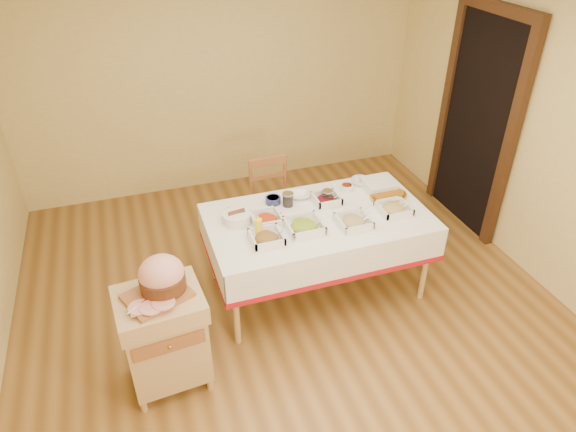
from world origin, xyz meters
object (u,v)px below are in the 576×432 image
at_px(dining_table, 317,232).
at_px(ham_on_board, 161,278).
at_px(preserve_jar_left, 288,200).
at_px(preserve_jar_right, 327,197).
at_px(brass_platter, 388,196).
at_px(bread_basket, 237,218).
at_px(mustard_bottle, 258,226).
at_px(plate_stack, 378,185).
at_px(butcher_cart, 165,335).
at_px(dining_chair, 273,204).

bearing_deg(dining_table, ham_on_board, -156.10).
height_order(preserve_jar_left, preserve_jar_right, preserve_jar_left).
bearing_deg(dining_table, brass_platter, 6.59).
distance_m(preserve_jar_right, brass_platter, 0.54).
relative_size(preserve_jar_right, bread_basket, 0.50).
height_order(preserve_jar_left, mustard_bottle, mustard_bottle).
bearing_deg(mustard_bottle, ham_on_board, -148.23).
bearing_deg(bread_basket, preserve_jar_right, 3.74).
height_order(preserve_jar_right, plate_stack, preserve_jar_right).
height_order(preserve_jar_left, brass_platter, preserve_jar_left).
distance_m(butcher_cart, preserve_jar_right, 1.75).
distance_m(ham_on_board, bread_basket, 0.99).
height_order(butcher_cart, preserve_jar_right, preserve_jar_right).
bearing_deg(preserve_jar_right, dining_table, -130.63).
xyz_separation_m(preserve_jar_left, brass_platter, (0.87, -0.16, -0.03)).
xyz_separation_m(bread_basket, plate_stack, (1.32, 0.12, -0.00)).
bearing_deg(brass_platter, mustard_bottle, -171.71).
xyz_separation_m(butcher_cart, mustard_bottle, (0.83, 0.52, 0.39)).
distance_m(ham_on_board, preserve_jar_left, 1.41).
height_order(dining_chair, preserve_jar_right, dining_chair).
relative_size(butcher_cart, preserve_jar_right, 6.93).
distance_m(butcher_cart, ham_on_board, 0.47).
height_order(dining_table, dining_chair, dining_chair).
bearing_deg(brass_platter, bread_basket, 177.94).
height_order(dining_table, preserve_jar_left, preserve_jar_left).
bearing_deg(preserve_jar_left, dining_chair, 87.21).
relative_size(preserve_jar_left, brass_platter, 0.36).
distance_m(mustard_bottle, brass_platter, 1.24).
distance_m(mustard_bottle, plate_stack, 1.26).
height_order(ham_on_board, brass_platter, ham_on_board).
bearing_deg(dining_chair, plate_stack, -32.04).
bearing_deg(plate_stack, preserve_jar_left, -179.50).
distance_m(plate_stack, brass_platter, 0.17).
bearing_deg(brass_platter, preserve_jar_right, 169.28).
bearing_deg(mustard_bottle, brass_platter, 8.29).
bearing_deg(plate_stack, dining_chair, 147.96).
bearing_deg(ham_on_board, brass_platter, 18.33).
relative_size(dining_chair, preserve_jar_left, 7.45).
xyz_separation_m(butcher_cart, preserve_jar_left, (1.19, 0.86, 0.36)).
bearing_deg(preserve_jar_right, ham_on_board, -152.59).
relative_size(butcher_cart, mustard_bottle, 4.48).
bearing_deg(butcher_cart, preserve_jar_right, 27.74).
xyz_separation_m(preserve_jar_right, mustard_bottle, (-0.69, -0.28, 0.03)).
height_order(plate_stack, brass_platter, plate_stack).
height_order(dining_table, mustard_bottle, mustard_bottle).
distance_m(ham_on_board, preserve_jar_right, 1.67).
distance_m(dining_table, plate_stack, 0.74).
height_order(preserve_jar_right, bread_basket, preserve_jar_right).
distance_m(preserve_jar_left, preserve_jar_right, 0.34).
bearing_deg(dining_table, butcher_cart, -155.59).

